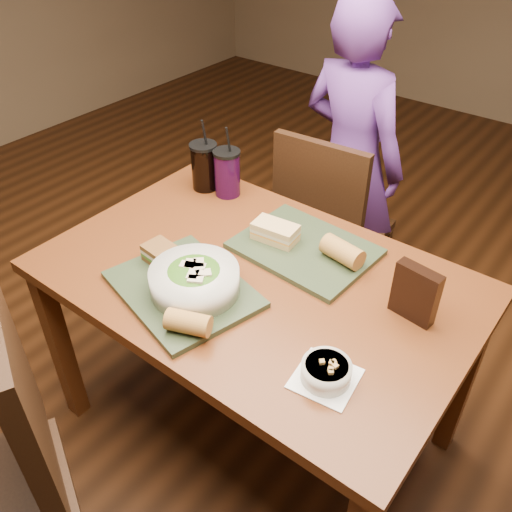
# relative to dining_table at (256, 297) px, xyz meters

# --- Properties ---
(ground) EXTENTS (6.00, 6.00, 0.00)m
(ground) POSITION_rel_dining_table_xyz_m (0.00, 0.00, -0.66)
(ground) COLOR #381C0B
(ground) RESTS_ON ground
(dining_table) EXTENTS (1.30, 0.85, 0.75)m
(dining_table) POSITION_rel_dining_table_xyz_m (0.00, 0.00, 0.00)
(dining_table) COLOR #5A2B12
(dining_table) RESTS_ON ground
(chair_near) EXTENTS (0.61, 0.63, 1.07)m
(chair_near) POSITION_rel_dining_table_xyz_m (-0.12, -0.83, -0.07)
(chair_near) COLOR black
(chair_near) RESTS_ON ground
(chair_far) EXTENTS (0.43, 0.43, 0.92)m
(chair_far) POSITION_rel_dining_table_xyz_m (-0.15, 0.69, -0.15)
(chair_far) COLOR black
(chair_far) RESTS_ON ground
(diner) EXTENTS (0.55, 0.40, 1.40)m
(diner) POSITION_rel_dining_table_xyz_m (-0.19, 0.91, 0.04)
(diner) COLOR #592D7C
(diner) RESTS_ON ground
(tray_near) EXTENTS (0.49, 0.42, 0.02)m
(tray_near) POSITION_rel_dining_table_xyz_m (-0.12, -0.19, 0.10)
(tray_near) COLOR #293520
(tray_near) RESTS_ON dining_table
(tray_far) EXTENTS (0.44, 0.34, 0.02)m
(tray_far) POSITION_rel_dining_table_xyz_m (0.05, 0.19, 0.10)
(tray_far) COLOR #293520
(tray_far) RESTS_ON dining_table
(salad_bowl) EXTENTS (0.26, 0.26, 0.08)m
(salad_bowl) POSITION_rel_dining_table_xyz_m (-0.08, -0.18, 0.15)
(salad_bowl) COLOR silver
(salad_bowl) RESTS_ON tray_near
(soup_bowl) EXTENTS (0.17, 0.17, 0.06)m
(soup_bowl) POSITION_rel_dining_table_xyz_m (0.38, -0.22, 0.12)
(soup_bowl) COLOR white
(soup_bowl) RESTS_ON dining_table
(sandwich_near) EXTENTS (0.13, 0.09, 0.06)m
(sandwich_near) POSITION_rel_dining_table_xyz_m (-0.25, -0.15, 0.14)
(sandwich_near) COLOR #593819
(sandwich_near) RESTS_ON tray_near
(sandwich_far) EXTENTS (0.15, 0.09, 0.06)m
(sandwich_far) POSITION_rel_dining_table_xyz_m (-0.05, 0.16, 0.14)
(sandwich_far) COLOR tan
(sandwich_far) RESTS_ON tray_far
(baguette_near) EXTENTS (0.13, 0.10, 0.06)m
(baguette_near) POSITION_rel_dining_table_xyz_m (0.02, -0.31, 0.14)
(baguette_near) COLOR #AD7533
(baguette_near) RESTS_ON tray_near
(baguette_far) EXTENTS (0.14, 0.09, 0.07)m
(baguette_far) POSITION_rel_dining_table_xyz_m (0.18, 0.20, 0.14)
(baguette_far) COLOR #AD7533
(baguette_far) RESTS_ON tray_far
(cup_cola) EXTENTS (0.10, 0.10, 0.28)m
(cup_cola) POSITION_rel_dining_table_xyz_m (-0.47, 0.30, 0.18)
(cup_cola) COLOR black
(cup_cola) RESTS_ON dining_table
(cup_berry) EXTENTS (0.10, 0.10, 0.27)m
(cup_berry) POSITION_rel_dining_table_xyz_m (-0.38, 0.31, 0.18)
(cup_berry) COLOR black
(cup_berry) RESTS_ON dining_table
(chip_bag) EXTENTS (0.13, 0.05, 0.16)m
(chip_bag) POSITION_rel_dining_table_xyz_m (0.45, 0.12, 0.17)
(chip_bag) COLOR black
(chip_bag) RESTS_ON dining_table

